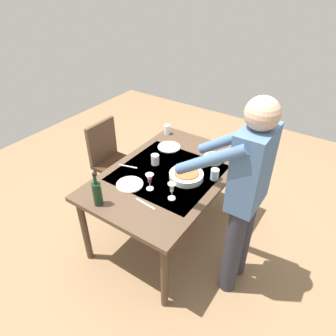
{
  "coord_description": "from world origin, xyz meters",
  "views": [
    {
      "loc": [
        1.86,
        1.26,
        2.34
      ],
      "look_at": [
        0.0,
        0.0,
        0.8
      ],
      "focal_mm": 32.54,
      "sensor_mm": 36.0,
      "label": 1
    }
  ],
  "objects_px": {
    "water_cup_near_right": "(155,160)",
    "dinner_plate_near": "(130,184)",
    "side_bowl_salad": "(213,158)",
    "water_cup_near_left": "(215,174)",
    "serving_bowl_pasta": "(186,175)",
    "wine_bottle": "(97,193)",
    "wine_glass_left": "(150,179)",
    "wine_glass_right": "(172,188)",
    "chair_near": "(110,157)",
    "person_server": "(245,192)",
    "water_cup_far_left": "(167,129)",
    "dining_table": "(168,179)"
  },
  "relations": [
    {
      "from": "chair_near",
      "to": "wine_bottle",
      "type": "xyz_separation_m",
      "value": [
        0.81,
        0.67,
        0.33
      ]
    },
    {
      "from": "water_cup_far_left",
      "to": "side_bowl_salad",
      "type": "bearing_deg",
      "value": 72.54
    },
    {
      "from": "water_cup_far_left",
      "to": "chair_near",
      "type": "bearing_deg",
      "value": -45.17
    },
    {
      "from": "water_cup_near_left",
      "to": "side_bowl_salad",
      "type": "bearing_deg",
      "value": -150.43
    },
    {
      "from": "dining_table",
      "to": "person_server",
      "type": "xyz_separation_m",
      "value": [
        0.14,
        0.76,
        0.28
      ]
    },
    {
      "from": "wine_glass_left",
      "to": "water_cup_near_right",
      "type": "xyz_separation_m",
      "value": [
        -0.33,
        -0.19,
        -0.06
      ]
    },
    {
      "from": "wine_bottle",
      "to": "wine_glass_right",
      "type": "bearing_deg",
      "value": 130.46
    },
    {
      "from": "wine_glass_right",
      "to": "dinner_plate_near",
      "type": "height_order",
      "value": "wine_glass_right"
    },
    {
      "from": "dining_table",
      "to": "water_cup_far_left",
      "type": "distance_m",
      "value": 0.75
    },
    {
      "from": "water_cup_near_left",
      "to": "serving_bowl_pasta",
      "type": "distance_m",
      "value": 0.25
    },
    {
      "from": "dining_table",
      "to": "dinner_plate_near",
      "type": "distance_m",
      "value": 0.38
    },
    {
      "from": "wine_glass_left",
      "to": "water_cup_near_left",
      "type": "xyz_separation_m",
      "value": [
        -0.43,
        0.38,
        -0.06
      ]
    },
    {
      "from": "serving_bowl_pasta",
      "to": "wine_bottle",
      "type": "bearing_deg",
      "value": -30.26
    },
    {
      "from": "wine_glass_right",
      "to": "water_cup_near_left",
      "type": "height_order",
      "value": "wine_glass_right"
    },
    {
      "from": "wine_bottle",
      "to": "wine_glass_left",
      "type": "height_order",
      "value": "wine_bottle"
    },
    {
      "from": "water_cup_far_left",
      "to": "dinner_plate_near",
      "type": "bearing_deg",
      "value": 15.15
    },
    {
      "from": "water_cup_near_left",
      "to": "serving_bowl_pasta",
      "type": "bearing_deg",
      "value": -57.9
    },
    {
      "from": "wine_glass_right",
      "to": "side_bowl_salad",
      "type": "bearing_deg",
      "value": 178.06
    },
    {
      "from": "wine_bottle",
      "to": "person_server",
      "type": "bearing_deg",
      "value": 117.85
    },
    {
      "from": "wine_glass_left",
      "to": "serving_bowl_pasta",
      "type": "relative_size",
      "value": 0.5
    },
    {
      "from": "wine_glass_left",
      "to": "wine_glass_right",
      "type": "height_order",
      "value": "same"
    },
    {
      "from": "dining_table",
      "to": "wine_glass_left",
      "type": "height_order",
      "value": "wine_glass_left"
    },
    {
      "from": "chair_near",
      "to": "wine_glass_right",
      "type": "bearing_deg",
      "value": 68.61
    },
    {
      "from": "wine_glass_right",
      "to": "water_cup_near_left",
      "type": "xyz_separation_m",
      "value": [
        -0.43,
        0.16,
        -0.06
      ]
    },
    {
      "from": "water_cup_far_left",
      "to": "side_bowl_salad",
      "type": "distance_m",
      "value": 0.71
    },
    {
      "from": "water_cup_near_right",
      "to": "side_bowl_salad",
      "type": "bearing_deg",
      "value": 128.86
    },
    {
      "from": "water_cup_near_left",
      "to": "side_bowl_salad",
      "type": "distance_m",
      "value": 0.28
    },
    {
      "from": "chair_near",
      "to": "serving_bowl_pasta",
      "type": "distance_m",
      "value": 1.1
    },
    {
      "from": "dinner_plate_near",
      "to": "water_cup_near_right",
      "type": "bearing_deg",
      "value": -178.54
    },
    {
      "from": "chair_near",
      "to": "water_cup_near_right",
      "type": "relative_size",
      "value": 9.29
    },
    {
      "from": "person_server",
      "to": "dining_table",
      "type": "bearing_deg",
      "value": -100.63
    },
    {
      "from": "person_server",
      "to": "wine_glass_right",
      "type": "bearing_deg",
      "value": -75.37
    },
    {
      "from": "wine_glass_right",
      "to": "chair_near",
      "type": "bearing_deg",
      "value": -111.39
    },
    {
      "from": "chair_near",
      "to": "wine_glass_left",
      "type": "bearing_deg",
      "value": 64.02
    },
    {
      "from": "wine_glass_left",
      "to": "serving_bowl_pasta",
      "type": "height_order",
      "value": "wine_glass_left"
    },
    {
      "from": "side_bowl_salad",
      "to": "dinner_plate_near",
      "type": "distance_m",
      "value": 0.84
    },
    {
      "from": "water_cup_near_right",
      "to": "dinner_plate_near",
      "type": "height_order",
      "value": "water_cup_near_right"
    },
    {
      "from": "wine_bottle",
      "to": "serving_bowl_pasta",
      "type": "distance_m",
      "value": 0.79
    },
    {
      "from": "chair_near",
      "to": "water_cup_near_left",
      "type": "xyz_separation_m",
      "value": [
        0.0,
        1.27,
        0.27
      ]
    },
    {
      "from": "water_cup_far_left",
      "to": "wine_bottle",
      "type": "bearing_deg",
      "value": 9.49
    },
    {
      "from": "wine_glass_right",
      "to": "side_bowl_salad",
      "type": "distance_m",
      "value": 0.68
    },
    {
      "from": "dining_table",
      "to": "wine_glass_left",
      "type": "bearing_deg",
      "value": 1.65
    },
    {
      "from": "person_server",
      "to": "water_cup_near_right",
      "type": "bearing_deg",
      "value": -101.56
    },
    {
      "from": "dining_table",
      "to": "water_cup_far_left",
      "type": "height_order",
      "value": "water_cup_far_left"
    },
    {
      "from": "wine_bottle",
      "to": "side_bowl_salad",
      "type": "distance_m",
      "value": 1.15
    },
    {
      "from": "water_cup_far_left",
      "to": "serving_bowl_pasta",
      "type": "height_order",
      "value": "water_cup_far_left"
    },
    {
      "from": "dinner_plate_near",
      "to": "side_bowl_salad",
      "type": "bearing_deg",
      "value": 150.11
    },
    {
      "from": "side_bowl_salad",
      "to": "water_cup_near_left",
      "type": "bearing_deg",
      "value": 29.57
    },
    {
      "from": "wine_bottle",
      "to": "water_cup_far_left",
      "type": "relative_size",
      "value": 2.76
    },
    {
      "from": "wine_bottle",
      "to": "serving_bowl_pasta",
      "type": "xyz_separation_m",
      "value": [
        -0.68,
        0.39,
        -0.08
      ]
    }
  ]
}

